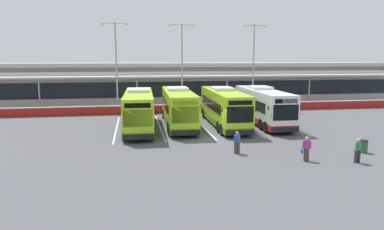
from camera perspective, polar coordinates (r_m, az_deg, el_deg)
The scene contains 19 objects.
ground_plane at distance 29.36m, azimuth 3.86°, elevation -3.93°, with size 200.00×200.00×0.00m, color #4C4C51.
terminal_building at distance 55.23m, azimuth -2.63°, elevation 5.43°, with size 70.00×13.00×6.00m.
red_barrier_wall at distance 43.26m, azimuth -0.59°, elevation 1.10°, with size 60.00×0.40×1.10m.
coach_bus_leftmost at distance 33.60m, azimuth -8.69°, elevation 0.76°, with size 3.18×12.22×3.78m.
coach_bus_left_centre at distance 34.81m, azimuth -2.25°, elevation 1.15°, with size 3.18×12.22×3.78m.
coach_bus_centre at distance 35.07m, azimuth 5.23°, elevation 1.18°, with size 3.18×12.22×3.78m.
coach_bus_right_centre at distance 36.77m, azimuth 11.45°, elevation 1.41°, with size 3.18×12.22×3.78m.
bay_stripe_far_west at distance 34.49m, azimuth -12.25°, elevation -2.14°, with size 0.14×13.00×0.01m, color silver.
bay_stripe_west at distance 34.54m, azimuth -5.27°, elevation -1.94°, with size 0.14×13.00×0.01m, color silver.
bay_stripe_mid_west at distance 35.10m, azimuth 1.58°, elevation -1.73°, with size 0.14×13.00×0.01m, color silver.
bay_stripe_centre at distance 36.13m, azimuth 8.13°, elevation -1.50°, with size 0.14×13.00×0.01m, color silver.
bay_stripe_mid_east at distance 37.61m, azimuth 14.24°, elevation -1.27°, with size 0.14×13.00×0.01m, color silver.
pedestrian_with_handbag at distance 24.19m, azimuth 18.20°, elevation -5.17°, with size 0.64×0.42×1.62m.
pedestrian_in_dark_coat at distance 24.95m, azimuth 25.50°, elevation -5.14°, with size 0.48×0.41×1.62m.
pedestrian_child at distance 24.87m, azimuth 7.39°, elevation -4.34°, with size 0.51×0.36×1.62m.
lamp_post_west at distance 44.07m, azimuth -12.29°, elevation 8.53°, with size 3.24×0.28×11.00m.
lamp_post_centre at distance 44.73m, azimuth -1.65°, elevation 8.74°, with size 3.24×0.28×11.00m.
lamp_post_east at distance 46.63m, azimuth 10.02°, elevation 8.62°, with size 3.24×0.28×11.00m.
litter_bin at distance 27.86m, azimuth 26.30°, elevation -4.63°, with size 0.54×0.54×0.93m.
Camera 1 is at (-6.71, -27.79, 6.69)m, focal length 32.59 mm.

